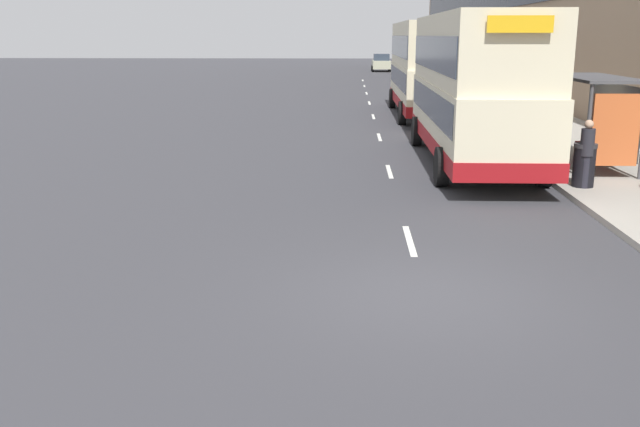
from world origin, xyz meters
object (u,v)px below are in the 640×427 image
Objects in this scene: car_0 at (381,63)px; litter_bin at (584,165)px; double_decker_bus_ahead at (425,67)px; bus_shelter at (602,105)px; double_decker_bus_near at (474,86)px; pedestrian_at_shelter at (586,153)px.

litter_bin is (2.34, -59.65, -0.22)m from car_0.
double_decker_bus_ahead reaches higher than litter_bin.
double_decker_bus_ahead reaches higher than bus_shelter.
double_decker_bus_near and double_decker_bus_ahead have the same top height.
bus_shelter is 0.40× the size of double_decker_bus_near.
double_decker_bus_ahead is at bearing 103.40° from bus_shelter.
double_decker_bus_near is 10.10× the size of litter_bin.
car_0 is at bearing 92.24° from litter_bin.
double_decker_bus_near reaches higher than pedestrian_at_shelter.
double_decker_bus_near is 12.96m from double_decker_bus_ahead.
pedestrian_at_shelter is (2.06, -3.99, -1.31)m from double_decker_bus_near.
double_decker_bus_ahead is at bearing -89.76° from car_0.
double_decker_bus_ahead is 2.81× the size of car_0.
pedestrian_at_shelter reaches higher than litter_bin.
bus_shelter is at bearing 66.03° from pedestrian_at_shelter.
double_decker_bus_ahead is at bearing 90.35° from double_decker_bus_near.
pedestrian_at_shelter is at bearing -113.97° from bus_shelter.
bus_shelter reaches higher than pedestrian_at_shelter.
car_0 is (-0.26, 55.79, -1.39)m from double_decker_bus_near.
pedestrian_at_shelter is (2.14, -16.95, -1.31)m from double_decker_bus_ahead.
car_0 is 2.43× the size of pedestrian_at_shelter.
pedestrian_at_shelter is 0.34m from litter_bin.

